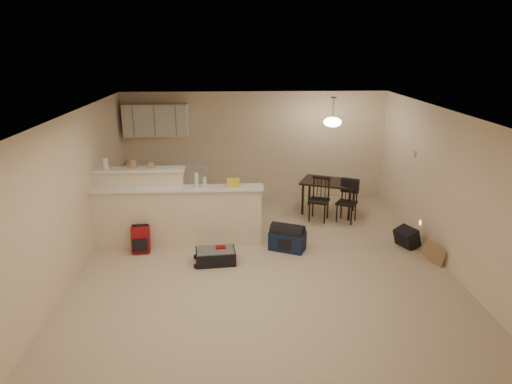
{
  "coord_description": "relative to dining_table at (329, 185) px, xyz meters",
  "views": [
    {
      "loc": [
        -0.44,
        -6.84,
        3.5
      ],
      "look_at": [
        -0.1,
        0.7,
        1.05
      ],
      "focal_mm": 32.0,
      "sensor_mm": 36.0,
      "label": 1
    }
  ],
  "objects": [
    {
      "name": "jar",
      "position": [
        -4.31,
        -1.29,
        0.86
      ],
      "size": [
        0.1,
        0.1,
        0.2
      ],
      "primitive_type": "cylinder",
      "color": "silver",
      "rests_on": "breakfast_bar"
    },
    {
      "name": "breakfast_bar",
      "position": [
        -3.31,
        -1.43,
        -0.02
      ],
      "size": [
        3.08,
        0.58,
        1.39
      ],
      "color": "beige",
      "rests_on": "ground"
    },
    {
      "name": "bottle_b",
      "position": [
        -2.55,
        -1.51,
        0.55
      ],
      "size": [
        0.06,
        0.06,
        0.18
      ],
      "primitive_type": "cylinder",
      "color": "silver",
      "rests_on": "breakfast_bar"
    },
    {
      "name": "upper_cabinets",
      "position": [
        -3.75,
        0.91,
        1.27
      ],
      "size": [
        1.4,
        0.34,
        0.7
      ],
      "primitive_type": "cube",
      "color": "white",
      "rests_on": "room"
    },
    {
      "name": "small_box",
      "position": [
        -3.5,
        -1.29,
        0.82
      ],
      "size": [
        0.08,
        0.06,
        0.12
      ],
      "primitive_type": "cube",
      "color": "#A47955",
      "rests_on": "breakfast_bar"
    },
    {
      "name": "pendant_lamp",
      "position": [
        -0.0,
        -0.0,
        1.36
      ],
      "size": [
        0.36,
        0.36,
        0.62
      ],
      "color": "brown",
      "rests_on": "room"
    },
    {
      "name": "cereal_box",
      "position": [
        -3.82,
        -1.29,
        0.84
      ],
      "size": [
        0.1,
        0.07,
        0.16
      ],
      "primitive_type": "cube",
      "color": "#A47955",
      "rests_on": "breakfast_bar"
    },
    {
      "name": "dining_table",
      "position": [
        0.0,
        0.0,
        0.0
      ],
      "size": [
        1.35,
        1.15,
        0.72
      ],
      "rotation": [
        0.0,
        0.0,
        -0.4
      ],
      "color": "black",
      "rests_on": "ground"
    },
    {
      "name": "dining_chair_near",
      "position": [
        -0.29,
        -0.43,
        -0.18
      ],
      "size": [
        0.51,
        0.5,
        0.9
      ],
      "primitive_type": null,
      "rotation": [
        0.0,
        0.0,
        -0.41
      ],
      "color": "black",
      "rests_on": "ground"
    },
    {
      "name": "cardboard_sheet",
      "position": [
        1.3,
        -2.46,
        -0.46
      ],
      "size": [
        0.18,
        0.41,
        0.33
      ],
      "primitive_type": "cube",
      "rotation": [
        0.0,
        0.0,
        1.94
      ],
      "color": "#A47955",
      "rests_on": "ground"
    },
    {
      "name": "bottle_a",
      "position": [
        -2.69,
        -1.51,
        0.59
      ],
      "size": [
        0.07,
        0.07,
        0.26
      ],
      "primitive_type": "cylinder",
      "color": "silver",
      "rests_on": "breakfast_bar"
    },
    {
      "name": "room",
      "position": [
        -1.55,
        -2.41,
        0.62
      ],
      "size": [
        7.0,
        7.02,
        2.5
      ],
      "color": "beige",
      "rests_on": "ground"
    },
    {
      "name": "red_backpack",
      "position": [
        -3.69,
        -1.8,
        -0.4
      ],
      "size": [
        0.33,
        0.22,
        0.46
      ],
      "primitive_type": "cube",
      "rotation": [
        0.0,
        0.0,
        0.09
      ],
      "color": "maroon",
      "rests_on": "ground"
    },
    {
      "name": "navy_duffel",
      "position": [
        -1.1,
        -1.84,
        -0.46
      ],
      "size": [
        0.7,
        0.56,
        0.34
      ],
      "primitive_type": "cube",
      "rotation": [
        0.0,
        0.0,
        -0.42
      ],
      "color": "#13203D",
      "rests_on": "ground"
    },
    {
      "name": "suitcase",
      "position": [
        -2.35,
        -2.29,
        -0.52
      ],
      "size": [
        0.7,
        0.49,
        0.22
      ],
      "primitive_type": "cube",
      "rotation": [
        0.0,
        0.0,
        0.1
      ],
      "color": "black",
      "rests_on": "ground"
    },
    {
      "name": "black_daypack",
      "position": [
        1.08,
        -1.8,
        -0.46
      ],
      "size": [
        0.4,
        0.46,
        0.34
      ],
      "primitive_type": "cube",
      "rotation": [
        0.0,
        0.0,
        2.0
      ],
      "color": "black",
      "rests_on": "ground"
    },
    {
      "name": "dining_chair_far",
      "position": [
        0.26,
        -0.55,
        -0.2
      ],
      "size": [
        0.51,
        0.5,
        0.87
      ],
      "primitive_type": null,
      "rotation": [
        0.0,
        0.0,
        -0.53
      ],
      "color": "black",
      "rests_on": "ground"
    },
    {
      "name": "kitchen_counter",
      "position": [
        -3.55,
        0.78,
        -0.18
      ],
      "size": [
        1.8,
        0.6,
        0.9
      ],
      "primitive_type": "cube",
      "color": "white",
      "rests_on": "ground"
    },
    {
      "name": "bag_lump",
      "position": [
        -2.05,
        -1.51,
        0.53
      ],
      "size": [
        0.22,
        0.18,
        0.14
      ],
      "primitive_type": "cube",
      "color": "#A47955",
      "rests_on": "breakfast_bar"
    },
    {
      "name": "thermostat",
      "position": [
        1.44,
        -0.86,
        0.87
      ],
      "size": [
        0.02,
        0.12,
        0.12
      ],
      "primitive_type": "cube",
      "color": "beige",
      "rests_on": "room"
    }
  ]
}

